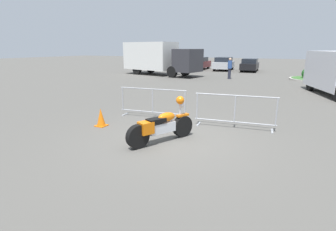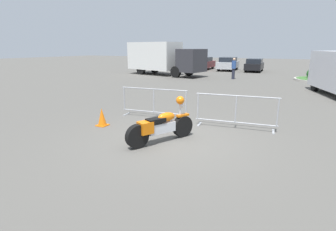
# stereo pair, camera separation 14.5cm
# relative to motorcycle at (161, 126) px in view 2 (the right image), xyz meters

# --- Properties ---
(ground_plane) EXTENTS (120.00, 120.00, 0.00)m
(ground_plane) POSITION_rel_motorcycle_xyz_m (0.28, 0.26, -0.46)
(ground_plane) COLOR #54514C
(motorcycle) EXTENTS (1.08, 1.97, 1.20)m
(motorcycle) POSITION_rel_motorcycle_xyz_m (0.00, 0.00, 0.00)
(motorcycle) COLOR black
(motorcycle) RESTS_ON ground
(crowd_barrier_near) EXTENTS (2.53, 0.71, 1.07)m
(crowd_barrier_near) POSITION_rel_motorcycle_xyz_m (-1.49, 2.15, 0.10)
(crowd_barrier_near) COLOR #9EA0A5
(crowd_barrier_near) RESTS_ON ground
(crowd_barrier_far) EXTENTS (2.53, 0.71, 1.07)m
(crowd_barrier_far) POSITION_rel_motorcycle_xyz_m (1.49, 2.15, 0.10)
(crowd_barrier_far) COLOR #9EA0A5
(crowd_barrier_far) RESTS_ON ground
(box_truck) EXTENTS (8.00, 3.88, 2.98)m
(box_truck) POSITION_rel_motorcycle_xyz_m (-8.68, 15.89, 1.18)
(box_truck) COLOR silver
(box_truck) RESTS_ON ground
(parked_car_white) EXTENTS (1.97, 4.37, 1.45)m
(parked_car_white) POSITION_rel_motorcycle_xyz_m (-10.17, 23.79, 0.28)
(parked_car_white) COLOR white
(parked_car_white) RESTS_ON ground
(parked_car_maroon) EXTENTS (1.92, 4.26, 1.42)m
(parked_car_maroon) POSITION_rel_motorcycle_xyz_m (-7.30, 23.72, 0.26)
(parked_car_maroon) COLOR maroon
(parked_car_maroon) RESTS_ON ground
(parked_car_silver) EXTENTS (1.97, 4.36, 1.45)m
(parked_car_silver) POSITION_rel_motorcycle_xyz_m (-4.42, 23.68, 0.28)
(parked_car_silver) COLOR #B7BABF
(parked_car_silver) RESTS_ON ground
(parked_car_black) EXTENTS (1.84, 4.07, 1.36)m
(parked_car_black) POSITION_rel_motorcycle_xyz_m (-1.55, 23.53, 0.23)
(parked_car_black) COLOR black
(parked_car_black) RESTS_ON ground
(pedestrian) EXTENTS (0.48, 0.48, 1.69)m
(pedestrian) POSITION_rel_motorcycle_xyz_m (-1.85, 15.56, 0.46)
(pedestrian) COLOR #262838
(pedestrian) RESTS_ON ground
(planter_island) EXTENTS (3.88, 3.88, 1.12)m
(planter_island) POSITION_rel_motorcycle_xyz_m (4.69, 17.41, -0.10)
(planter_island) COLOR #ADA89E
(planter_island) RESTS_ON ground
(traffic_cone) EXTENTS (0.34, 0.34, 0.59)m
(traffic_cone) POSITION_rel_motorcycle_xyz_m (-2.46, 0.46, -0.17)
(traffic_cone) COLOR orange
(traffic_cone) RESTS_ON ground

